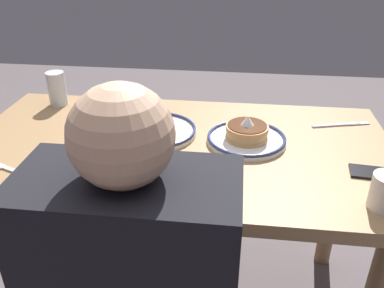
# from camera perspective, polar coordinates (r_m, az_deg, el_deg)

# --- Properties ---
(dining_table) EXTENTS (1.44, 0.77, 0.73)m
(dining_table) POSITION_cam_1_polar(r_m,az_deg,el_deg) (1.41, -2.06, -3.56)
(dining_table) COLOR #99764D
(dining_table) RESTS_ON ground_plane
(plate_near_main) EXTENTS (0.27, 0.27, 0.10)m
(plate_near_main) POSITION_cam_1_polar(r_m,az_deg,el_deg) (1.37, 7.69, 1.13)
(plate_near_main) COLOR white
(plate_near_main) RESTS_ON dining_table
(plate_center_pancakes) EXTENTS (0.28, 0.28, 0.04)m
(plate_center_pancakes) POSITION_cam_1_polar(r_m,az_deg,el_deg) (1.43, -4.98, 1.95)
(plate_center_pancakes) COLOR silver
(plate_center_pancakes) RESTS_ON dining_table
(drinking_glass) EXTENTS (0.07, 0.07, 0.14)m
(drinking_glass) POSITION_cam_1_polar(r_m,az_deg,el_deg) (1.74, -18.45, 7.19)
(drinking_glass) COLOR silver
(drinking_glass) RESTS_ON dining_table
(cell_phone) EXTENTS (0.15, 0.09, 0.01)m
(cell_phone) POSITION_cam_1_polar(r_m,az_deg,el_deg) (1.31, 24.41, -3.76)
(cell_phone) COLOR black
(cell_phone) RESTS_ON dining_table
(fork_near) EXTENTS (0.19, 0.09, 0.01)m
(fork_near) POSITION_cam_1_polar(r_m,az_deg,el_deg) (1.30, -23.07, -3.78)
(fork_near) COLOR silver
(fork_near) RESTS_ON dining_table
(butter_knife) EXTENTS (0.22, 0.08, 0.01)m
(butter_knife) POSITION_cam_1_polar(r_m,az_deg,el_deg) (1.59, 20.21, 2.58)
(butter_knife) COLOR silver
(butter_knife) RESTS_ON dining_table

